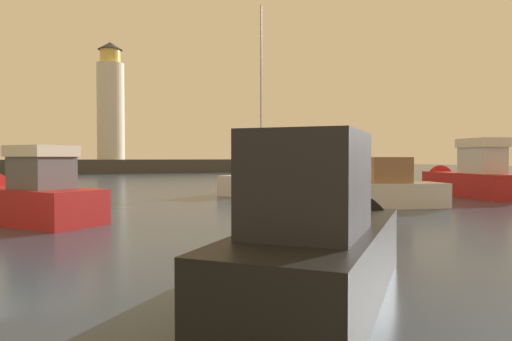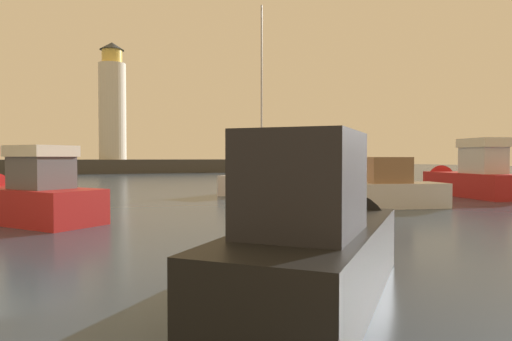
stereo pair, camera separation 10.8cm
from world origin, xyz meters
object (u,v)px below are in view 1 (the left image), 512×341
(motorboat_0, at_px, (330,239))
(motorboat_3, at_px, (14,198))
(lighthouse, at_px, (111,104))
(sailboat_moored, at_px, (267,183))
(motorboat_5, at_px, (463,178))
(motorboat_2, at_px, (358,191))

(motorboat_0, height_order, motorboat_3, motorboat_3)
(lighthouse, height_order, motorboat_3, lighthouse)
(sailboat_moored, bearing_deg, motorboat_0, -109.06)
(motorboat_0, bearing_deg, lighthouse, 90.31)
(lighthouse, xyz_separation_m, sailboat_moored, (7.78, -44.75, -9.88))
(motorboat_3, relative_size, motorboat_5, 0.78)
(motorboat_5, relative_size, sailboat_moored, 0.73)
(motorboat_0, distance_m, motorboat_3, 13.74)
(sailboat_moored, bearing_deg, motorboat_2, -86.71)
(motorboat_2, distance_m, motorboat_3, 14.69)
(lighthouse, bearing_deg, motorboat_0, -89.69)
(motorboat_5, bearing_deg, motorboat_2, -159.51)
(lighthouse, xyz_separation_m, motorboat_5, (18.58, -51.04, -9.44))
(motorboat_0, relative_size, motorboat_5, 0.75)
(motorboat_0, xyz_separation_m, motorboat_2, (8.01, 11.39, -0.13))
(motorboat_2, bearing_deg, sailboat_moored, 93.29)
(motorboat_2, bearing_deg, motorboat_3, 177.56)
(motorboat_0, relative_size, motorboat_2, 0.85)
(motorboat_3, height_order, motorboat_5, motorboat_5)
(lighthouse, distance_m, motorboat_2, 56.35)
(motorboat_0, xyz_separation_m, motorboat_5, (18.22, 15.20, 0.22))
(lighthouse, height_order, motorboat_5, lighthouse)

